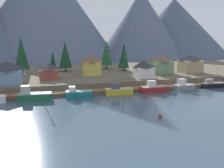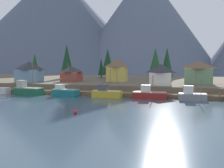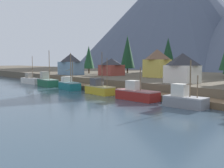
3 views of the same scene
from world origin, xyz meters
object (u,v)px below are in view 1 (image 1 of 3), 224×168
fishing_boat_yellow (118,90)px  house_tan (190,64)px  fishing_boat_grey (184,86)px  house_yellow (91,65)px  fishing_boat_red (154,88)px  channel_buoy (160,116)px  house_white (144,69)px  conifer_back_right (53,59)px  fishing_boat_teal (78,93)px  conifer_mid_right (107,53)px  fishing_boat_black (213,85)px  house_blue (7,73)px  house_red (48,71)px  conifer_mid_left (65,55)px  conifer_near_left (21,53)px  fishing_boat_green (34,96)px  conifer_near_right (124,55)px  house_green (161,64)px

fishing_boat_yellow → house_tan: size_ratio=1.05×
fishing_boat_grey → house_yellow: 32.66m
fishing_boat_red → channel_buoy: (-9.91, -22.52, -0.76)m
house_white → conifer_back_right: bearing=132.1°
fishing_boat_teal → fishing_boat_red: 22.44m
fishing_boat_teal → fishing_boat_yellow: bearing=9.8°
fishing_boat_yellow → conifer_mid_right: conifer_mid_right is taller
fishing_boat_yellow → fishing_boat_grey: size_ratio=1.24×
fishing_boat_black → conifer_back_right: (-46.64, 40.73, 6.09)m
house_blue → house_red: (11.77, 7.10, -0.77)m
fishing_boat_red → channel_buoy: bearing=-115.7°
fishing_boat_yellow → fishing_boat_red: fishing_boat_yellow is taller
fishing_boat_yellow → conifer_mid_right: 41.17m
conifer_mid_left → channel_buoy: 60.01m
house_yellow → fishing_boat_grey: bearing=-42.4°
conifer_near_left → conifer_back_right: bearing=34.1°
fishing_boat_teal → house_white: 27.07m
fishing_boat_red → house_tan: size_ratio=1.00×
fishing_boat_green → conifer_near_left: (-3.61, 33.62, 8.87)m
fishing_boat_red → conifer_mid_left: 42.31m
conifer_near_right → channel_buoy: bearing=-102.4°
fishing_boat_teal → conifer_near_right: bearing=60.6°
fishing_boat_red → channel_buoy: size_ratio=11.83×
house_yellow → house_tan: house_yellow is taller
house_tan → conifer_near_right: bearing=150.1°
house_red → conifer_mid_left: size_ratio=0.52×
fishing_boat_teal → house_green: (34.55, 19.08, 4.87)m
fishing_boat_grey → house_tan: 24.13m
conifer_mid_right → channel_buoy: conifer_mid_right is taller
conifer_back_right → conifer_mid_right: bearing=-4.2°
fishing_boat_black → house_yellow: (-34.91, 21.24, 5.34)m
conifer_near_left → conifer_mid_left: conifer_near_left is taller
fishing_boat_teal → conifer_mid_left: (1.33, 36.04, 8.07)m
fishing_boat_red → conifer_near_left: conifer_near_left is taller
conifer_mid_left → fishing_boat_red: bearing=-59.5°
house_tan → conifer_near_left: conifer_near_left is taller
fishing_boat_red → conifer_near_right: (2.01, 31.57, 7.82)m
house_tan → house_red: bearing=-180.0°
house_green → conifer_near_right: size_ratio=0.72×
fishing_boat_black → fishing_boat_grey: bearing=-176.8°
house_white → conifer_near_left: size_ratio=0.45×
conifer_near_right → conifer_back_right: conifer_near_right is taller
house_green → fishing_boat_red: bearing=-122.8°
fishing_boat_green → fishing_boat_black: bearing=7.8°
fishing_boat_green → fishing_boat_yellow: fishing_boat_green is taller
conifer_mid_right → fishing_boat_grey: bearing=-71.9°
fishing_boat_green → fishing_boat_red: fishing_boat_green is taller
fishing_boat_yellow → fishing_boat_grey: (21.00, -0.06, 0.04)m
fishing_boat_red → fishing_boat_grey: bearing=-1.8°
house_green → house_tan: bearing=-1.3°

